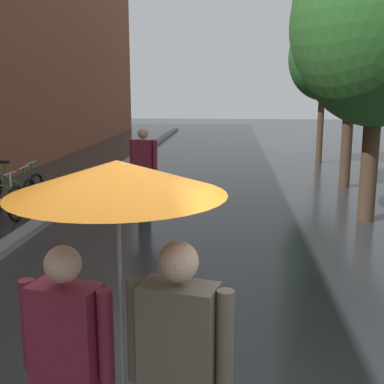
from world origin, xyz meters
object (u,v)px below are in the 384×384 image
at_px(parked_bicycle_6, 5,193).
at_px(parked_bicycle_7, 14,187).
at_px(street_tree_1, 380,17).
at_px(couple_under_umbrella, 121,290).
at_px(street_tree_3, 324,58).
at_px(pedestrian_walking_midground, 144,171).
at_px(street_tree_2, 354,26).

height_order(parked_bicycle_6, parked_bicycle_7, same).
relative_size(street_tree_1, parked_bicycle_7, 5.09).
bearing_deg(couple_under_umbrella, parked_bicycle_7, 118.06).
distance_m(street_tree_1, street_tree_3, 7.67).
height_order(couple_under_umbrella, pedestrian_walking_midground, couple_under_umbrella).
bearing_deg(couple_under_umbrella, street_tree_3, 76.42).
relative_size(street_tree_3, pedestrian_walking_midground, 2.82).
distance_m(couple_under_umbrella, pedestrian_walking_midground, 7.26).
bearing_deg(street_tree_2, parked_bicycle_6, -157.08).
bearing_deg(street_tree_1, couple_under_umbrella, -114.28).
xyz_separation_m(couple_under_umbrella, pedestrian_walking_midground, (-1.17, 7.14, -0.53)).
distance_m(street_tree_3, parked_bicycle_7, 10.79).
bearing_deg(street_tree_2, street_tree_1, -95.26).
xyz_separation_m(street_tree_2, parked_bicycle_6, (-7.57, -3.20, -3.62)).
height_order(street_tree_1, pedestrian_walking_midground, street_tree_1).
distance_m(parked_bicycle_6, couple_under_umbrella, 8.33).
xyz_separation_m(street_tree_1, parked_bicycle_7, (-7.37, 0.82, -3.37)).
xyz_separation_m(parked_bicycle_6, parked_bicycle_7, (-0.11, 0.68, 0.00)).
relative_size(street_tree_2, parked_bicycle_7, 5.23).
distance_m(parked_bicycle_7, pedestrian_walking_midground, 3.15).
height_order(street_tree_3, pedestrian_walking_midground, street_tree_3).
relative_size(street_tree_1, couple_under_umbrella, 2.68).
xyz_separation_m(street_tree_1, street_tree_2, (0.31, 3.34, 0.25)).
distance_m(street_tree_3, pedestrian_walking_midground, 9.28).
bearing_deg(couple_under_umbrella, street_tree_1, 65.72).
height_order(street_tree_2, parked_bicycle_7, street_tree_2).
height_order(street_tree_1, street_tree_2, street_tree_2).
height_order(street_tree_1, street_tree_3, street_tree_1).
relative_size(street_tree_2, pedestrian_walking_midground, 3.37).
relative_size(street_tree_3, parked_bicycle_7, 4.39).
bearing_deg(street_tree_1, pedestrian_walking_midground, 178.72).
height_order(parked_bicycle_6, couple_under_umbrella, couple_under_umbrella).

